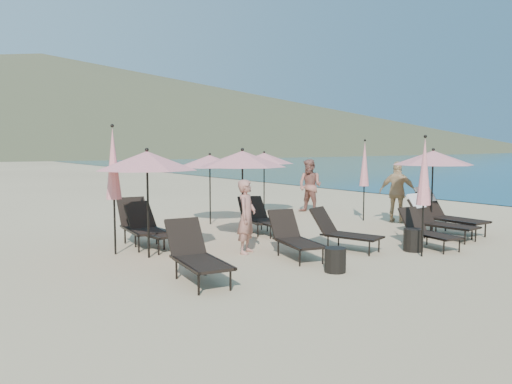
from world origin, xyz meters
TOP-DOWN VIEW (x-y plane):
  - ground at (0.00, 0.00)m, footprint 800.00×800.00m
  - volcanic_headland at (71.37, 302.62)m, footprint 690.00×690.00m
  - lounger_0 at (-4.73, 0.29)m, footprint 0.89×1.80m
  - lounger_1 at (-2.20, 0.71)m, footprint 0.97×1.71m
  - lounger_2 at (-0.84, 0.65)m, footprint 1.04×1.69m
  - lounger_3 at (0.91, -0.28)m, footprint 0.78×1.56m
  - lounger_4 at (2.09, 0.30)m, footprint 0.78×1.78m
  - lounger_5 at (2.94, 0.63)m, footprint 0.74×1.92m
  - lounger_6 at (-4.20, 3.37)m, footprint 0.79×1.78m
  - lounger_7 at (-4.27, 3.86)m, footprint 0.89×1.90m
  - lounger_8 at (-1.05, 3.68)m, footprint 0.97×1.67m
  - lounger_9 at (-1.03, 3.35)m, footprint 0.78×1.67m
  - umbrella_open_0 at (-4.68, 2.42)m, footprint 2.11×2.11m
  - umbrella_open_1 at (-2.14, 2.72)m, footprint 2.10×2.10m
  - umbrella_open_2 at (2.81, 0.96)m, footprint 2.09×2.09m
  - umbrella_open_3 at (-1.38, 5.56)m, footprint 1.96×1.96m
  - umbrella_open_4 at (1.25, 6.44)m, footprint 1.99×1.99m
  - umbrella_closed_0 at (0.03, -0.78)m, footprint 0.30×0.30m
  - umbrella_closed_1 at (2.85, 3.41)m, footprint 0.29×0.29m
  - umbrella_closed_2 at (-5.13, 3.15)m, footprint 0.32×0.32m
  - side_table_0 at (-2.37, -0.67)m, footprint 0.40×0.40m
  - side_table_1 at (0.32, -0.34)m, footprint 0.43×0.43m
  - beachgoer_a at (-2.77, 1.63)m, footprint 0.69×0.65m
  - beachgoer_b at (2.75, 5.79)m, footprint 0.92×1.06m
  - beachgoer_c at (3.37, 2.54)m, footprint 0.93×1.16m

SIDE VIEW (x-z plane):
  - ground at x=0.00m, z-range 0.00..0.00m
  - side_table_0 at x=-2.37m, z-range 0.00..0.45m
  - side_table_1 at x=0.32m, z-range 0.00..0.49m
  - lounger_3 at x=0.91m, z-range -0.03..0.83m
  - lounger_8 at x=-1.05m, z-range -0.03..0.87m
  - lounger_2 at x=-0.84m, z-range -0.03..0.88m
  - lounger_1 at x=-2.20m, z-range -0.03..0.90m
  - lounger_9 at x=-1.03m, z-range -0.03..0.90m
  - lounger_0 at x=-4.73m, z-range -0.03..0.96m
  - lounger_6 at x=-4.20m, z-range -0.03..0.96m
  - lounger_7 at x=-4.27m, z-range -0.03..1.02m
  - lounger_4 at x=2.09m, z-range -0.02..1.05m
  - lounger_5 at x=2.94m, z-range -0.03..1.16m
  - beachgoer_a at x=-2.77m, z-range 0.00..1.59m
  - beachgoer_c at x=3.37m, z-range 0.00..1.85m
  - beachgoer_b at x=2.75m, z-range 0.00..1.86m
  - umbrella_closed_1 at x=2.85m, z-range 0.49..3.01m
  - umbrella_closed_0 at x=0.03m, z-range 0.50..3.03m
  - umbrella_open_3 at x=-1.38m, z-range 0.81..2.92m
  - umbrella_open_4 at x=1.25m, z-range 0.82..2.96m
  - umbrella_closed_2 at x=-5.13m, z-range 0.54..3.31m
  - umbrella_open_2 at x=2.81m, z-range 0.86..3.12m
  - umbrella_open_1 at x=-2.14m, z-range 0.87..3.13m
  - umbrella_open_0 at x=-4.68m, z-range 0.87..3.14m
  - volcanic_headland at x=71.37m, z-range -1.01..53.99m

